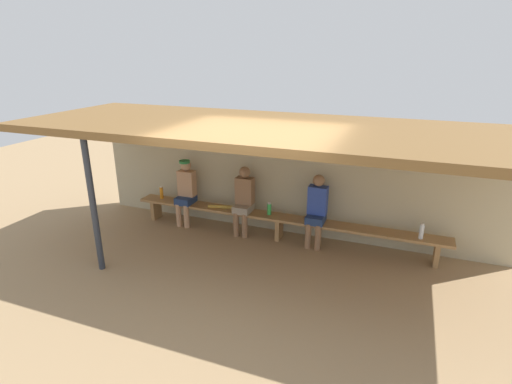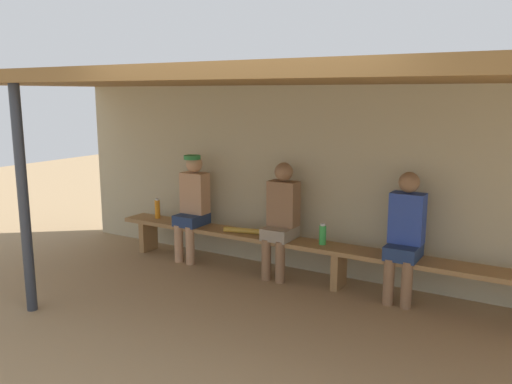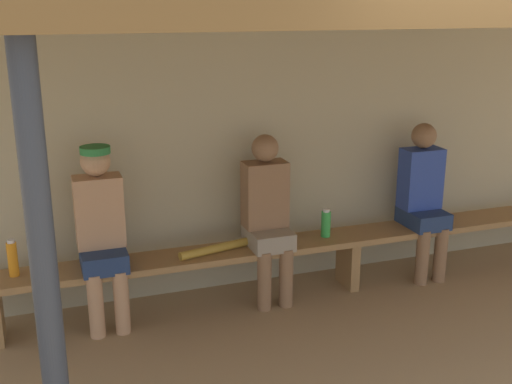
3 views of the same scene
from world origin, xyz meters
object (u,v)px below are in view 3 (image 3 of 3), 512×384
water_bottle_green (326,223)px  player_leftmost (267,212)px  support_post (50,331)px  player_in_white (423,195)px  bench (349,242)px  baseball_bat (228,246)px  player_in_blue (101,229)px  water_bottle_clear (13,258)px

water_bottle_green → player_leftmost: bearing=-178.5°
support_post → player_in_white: 3.75m
player_leftmost → player_in_white: bearing=0.0°
bench → water_bottle_green: 0.28m
player_leftmost → baseball_bat: (-0.33, -0.00, -0.24)m
baseball_bat → player_in_blue: bearing=166.6°
player_leftmost → water_bottle_clear: player_leftmost is taller
player_leftmost → player_in_blue: (-1.27, 0.00, 0.02)m
bench → baseball_bat: bearing=-180.0°
support_post → player_leftmost: bearing=51.6°
player_in_blue → water_bottle_clear: 0.63m
bench → baseball_bat: (-1.05, -0.00, 0.11)m
player_in_white → baseball_bat: size_ratio=1.64×
bench → support_post: bearing=-138.7°
player_in_white → player_in_blue: size_ratio=0.99×
player_in_white → player_in_blue: (-2.69, 0.00, 0.02)m
water_bottle_clear → baseball_bat: (1.55, -0.03, -0.10)m
water_bottle_clear → water_bottle_green: bearing=-0.4°
support_post → bench: support_post is taller
player_in_white → water_bottle_green: bearing=179.2°
support_post → player_in_white: bearing=34.3°
player_leftmost → water_bottle_clear: bearing=179.0°
bench → player_in_blue: 2.02m
water_bottle_green → baseball_bat: water_bottle_green is taller
player_leftmost → water_bottle_clear: size_ratio=4.95×
support_post → water_bottle_clear: size_ratio=8.16×
player_leftmost → baseball_bat: 0.40m
support_post → player_leftmost: (1.66, 2.10, -0.37)m
water_bottle_clear → water_bottle_green: 2.40m
support_post → player_in_blue: size_ratio=1.64×
water_bottle_green → baseball_bat: bearing=-178.9°
water_bottle_clear → baseball_bat: 1.56m
bench → player_leftmost: size_ratio=4.49×
support_post → baseball_bat: support_post is taller
player_in_white → support_post: bearing=-145.7°
support_post → player_leftmost: support_post is taller
support_post → player_in_blue: (0.39, 2.10, -0.35)m
player_in_white → water_bottle_clear: bearing=179.5°
water_bottle_green → support_post: bearing=-135.8°
water_bottle_green → water_bottle_clear: bearing=179.6°
baseball_bat → water_bottle_green: bearing=-12.0°
player_in_white → player_leftmost: bearing=180.0°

